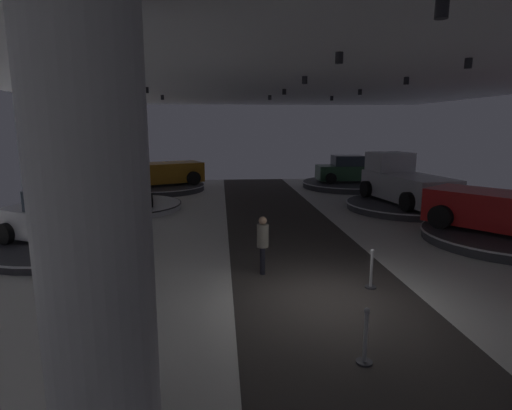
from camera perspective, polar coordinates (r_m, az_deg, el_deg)
The scene contains 17 objects.
ground at distance 9.91m, azimuth 10.04°, elevation -13.06°, with size 24.00×44.00×0.06m.
ceiling_with_spotlights at distance 9.20m, azimuth 11.26°, elevation 20.58°, with size 24.00×44.00×0.39m.
column_left at distance 5.37m, azimuth -21.60°, elevation -3.03°, with size 1.40×1.40×5.50m.
display_platform_mid_left at distance 14.88m, azimuth -24.95°, elevation -5.01°, with size 4.99×4.99×0.27m.
display_car_mid_left at distance 14.66m, azimuth -25.14°, elevation -1.70°, with size 4.55×3.65×1.71m.
display_platform_far_left at distance 20.83m, azimuth -17.54°, elevation -0.15°, with size 5.28×5.28×0.28m.
display_car_far_left at distance 20.72m, azimuth -17.69°, elevation 2.28°, with size 3.06×4.52×1.71m.
display_platform_deep_right at distance 27.64m, azimuth 12.75°, elevation 2.82°, with size 6.12×6.12×0.38m.
display_car_deep_right at distance 27.52m, azimuth 12.77°, elevation 4.75°, with size 4.30×2.36×1.71m.
display_platform_deep_left at distance 26.39m, azimuth -13.26°, elevation 2.40°, with size 5.68×5.68×0.36m.
pickup_truck_deep_left at distance 26.17m, azimuth -14.04°, elevation 4.71°, with size 5.69×4.30×2.30m.
display_platform_far_right at distance 21.10m, azimuth 20.04°, elevation -0.08°, with size 5.68×5.68×0.34m.
pickup_truck_far_right at distance 21.20m, azimuth 19.77°, elevation 2.96°, with size 3.22×5.54×2.30m.
display_platform_mid_right at distance 16.74m, azimuth 31.45°, elevation -3.78°, with size 5.68×5.68×0.34m.
visitor_walking_near at distance 11.16m, azimuth 0.93°, elevation -5.04°, with size 0.32×0.32×1.59m.
stanchion_a at distance 7.54m, azimuth 14.87°, elevation -18.00°, with size 0.28×0.28×1.01m.
stanchion_b at distance 10.72m, azimuth 15.65°, elevation -9.14°, with size 0.28×0.28×1.01m.
Camera 1 is at (-2.45, -8.73, 3.97)m, focal length 28.90 mm.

